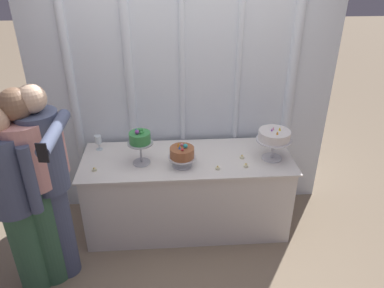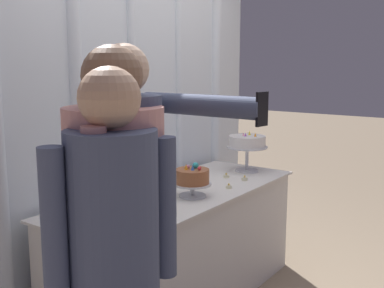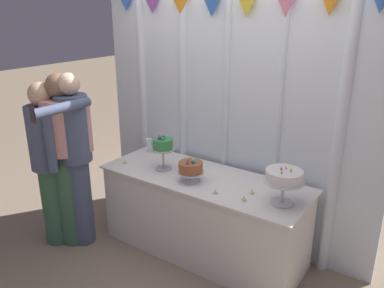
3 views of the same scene
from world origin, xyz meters
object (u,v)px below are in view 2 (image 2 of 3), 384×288
at_px(tealight_near_left, 229,187).
at_px(wine_glass, 57,201).
at_px(tealight_far_left, 109,231).
at_px(tealight_near_right, 226,176).
at_px(tealight_far_right, 245,179).
at_px(guest_girl_blue_dress, 129,229).
at_px(cake_display_center, 192,178).
at_px(cake_table, 181,247).
at_px(guest_man_pink_jacket, 114,272).
at_px(guest_man_dark_suit, 117,247).
at_px(cake_display_rightmost, 247,143).
at_px(cake_display_leftmost, 146,170).

bearing_deg(tealight_near_left, wine_glass, 158.27).
relative_size(tealight_far_left, tealight_near_right, 1.03).
relative_size(tealight_far_right, guest_girl_blue_dress, 0.03).
height_order(cake_display_center, guest_girl_blue_dress, guest_girl_blue_dress).
relative_size(tealight_near_left, tealight_far_right, 0.95).
bearing_deg(tealight_far_left, tealight_near_left, -2.69).
relative_size(cake_table, tealight_near_left, 47.81).
distance_m(wine_glass, tealight_far_right, 1.39).
bearing_deg(guest_man_pink_jacket, tealight_near_left, 16.70).
relative_size(tealight_far_left, guest_man_dark_suit, 0.03).
bearing_deg(tealight_far_left, guest_man_dark_suit, -131.09).
distance_m(cake_table, tealight_far_left, 0.92).
distance_m(tealight_far_right, guest_man_pink_jacket, 1.86).
xyz_separation_m(tealight_far_left, guest_man_pink_jacket, (-0.48, -0.51, 0.10)).
bearing_deg(cake_display_rightmost, cake_display_center, -175.36).
xyz_separation_m(tealight_near_left, guest_man_pink_jacket, (-1.54, -0.46, 0.10)).
bearing_deg(guest_man_dark_suit, cake_display_center, 21.51).
height_order(tealight_near_left, tealight_near_right, same).
xyz_separation_m(cake_display_leftmost, guest_girl_blue_dress, (-0.66, -0.48, -0.06)).
bearing_deg(guest_girl_blue_dress, cake_display_rightmost, 14.60).
bearing_deg(guest_man_dark_suit, wine_glass, 66.56).
xyz_separation_m(cake_table, guest_girl_blue_dress, (-1.07, -0.54, 0.56)).
height_order(cake_display_leftmost, cake_display_center, cake_display_leftmost).
relative_size(cake_display_rightmost, tealight_far_right, 7.39).
distance_m(cake_table, guest_man_pink_jacket, 1.53).
height_order(cake_table, tealight_far_left, tealight_far_left).
distance_m(tealight_near_left, guest_girl_blue_dress, 1.37).
relative_size(tealight_far_left, tealight_far_right, 1.05).
height_order(cake_display_leftmost, tealight_near_left, cake_display_leftmost).
bearing_deg(guest_girl_blue_dress, guest_man_dark_suit, -164.44).
bearing_deg(cake_display_leftmost, tealight_near_right, 1.23).
relative_size(cake_display_leftmost, tealight_far_right, 8.17).
bearing_deg(cake_display_leftmost, guest_man_pink_jacket, -145.06).
bearing_deg(guest_man_dark_suit, guest_girl_blue_dress, 15.56).
relative_size(cake_display_center, tealight_far_right, 5.72).
distance_m(cake_display_leftmost, guest_girl_blue_dress, 0.81).
relative_size(cake_table, cake_display_rightmost, 6.12).
bearing_deg(wine_glass, cake_display_rightmost, -9.93).
distance_m(guest_girl_blue_dress, guest_man_dark_suit, 0.11).
relative_size(cake_display_leftmost, guest_man_dark_suit, 0.21).
bearing_deg(wine_glass, cake_display_leftmost, -33.88).
bearing_deg(cake_display_rightmost, guest_man_pink_jacket, -163.41).
height_order(cake_display_rightmost, tealight_near_left, cake_display_rightmost).
relative_size(tealight_near_left, guest_man_dark_suit, 0.02).
distance_m(wine_glass, tealight_near_left, 1.16).
distance_m(tealight_far_left, tealight_far_right, 1.32).
bearing_deg(tealight_far_right, tealight_near_right, 92.46).
relative_size(cake_display_rightmost, tealight_near_right, 7.29).
bearing_deg(tealight_near_left, guest_girl_blue_dress, -166.05).
xyz_separation_m(tealight_near_right, tealight_far_right, (0.01, -0.15, 0.00)).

